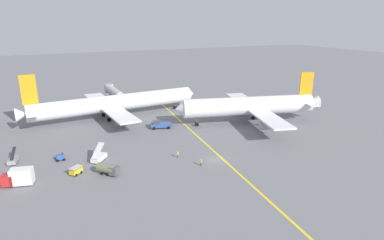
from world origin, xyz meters
TOP-DOWN VIEW (x-y plane):
  - ground_plane at (0.00, 0.00)m, footprint 600.00×600.00m
  - taxiway_stripe at (2.77, 10.00)m, footprint 13.50×119.35m
  - airliner_at_gate_left at (-13.18, 45.78)m, footprint 61.30×44.28m
  - airliner_being_pushed at (24.22, 20.51)m, footprint 47.29×44.17m
  - pushback_tug at (-3.46, 28.20)m, footprint 9.45×4.13m
  - gse_belt_loader_portside at (-43.57, 18.86)m, footprint 2.49×5.06m
  - gse_catering_truck_tall at (-42.15, 6.28)m, footprint 6.26×3.83m
  - gse_gpu_cart_small at (-33.55, 15.73)m, footprint 2.15×1.66m
  - gse_baggage_cart_near_cluster at (-31.15, 6.31)m, footprint 3.11×2.95m
  - gse_fuel_bowser_stubby at (-24.86, 3.08)m, footprint 4.70×4.88m
  - gse_stair_truck_yellow at (-25.32, 11.33)m, footprint 4.38×4.76m
  - ground_crew_ramp_agent_by_cones at (-4.85, -1.68)m, footprint 0.36×0.36m
  - ground_crew_marshaller_foreground at (-7.80, 4.86)m, footprint 0.44×0.39m
  - jet_bridge at (-8.52, 68.80)m, footprint 3.94×19.23m

SIDE VIEW (x-z plane):
  - ground_plane at x=0.00m, z-range 0.00..0.00m
  - taxiway_stripe at x=2.77m, z-range 0.00..0.01m
  - gse_gpu_cart_small at x=-33.55m, z-range -0.16..1.74m
  - gse_belt_loader_portside at x=-43.57m, z-range -0.68..2.33m
  - gse_baggage_cart_near_cluster at x=-31.15m, z-range 0.01..1.72m
  - ground_crew_ramp_agent_by_cones at x=-4.85m, z-range 0.03..1.70m
  - ground_crew_marshaller_foreground at x=-7.80m, z-range 0.03..1.70m
  - gse_stair_truck_yellow at x=-25.32m, z-range -1.00..3.05m
  - pushback_tug at x=-3.46m, z-range -0.22..2.63m
  - gse_fuel_bowser_stubby at x=-24.86m, z-range 0.13..2.53m
  - gse_catering_truck_tall at x=-42.15m, z-range 0.01..3.51m
  - jet_bridge at x=-8.52m, z-range 1.35..7.63m
  - airliner_at_gate_left at x=-13.18m, z-range -3.30..13.48m
  - airliner_being_pushed at x=24.22m, z-range -2.31..13.75m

